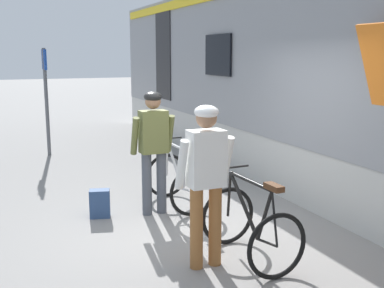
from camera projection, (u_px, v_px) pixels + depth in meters
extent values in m
plane|color=gray|center=(203.00, 232.00, 6.18)|extent=(80.00, 80.00, 0.00)
cube|color=black|center=(218.00, 55.00, 9.33)|extent=(0.04, 1.10, 0.80)
cube|color=black|center=(163.00, 55.00, 12.33)|extent=(0.03, 1.10, 2.29)
cylinder|color=#935B2D|center=(196.00, 228.00, 5.07)|extent=(0.14, 0.14, 0.90)
cylinder|color=#935B2D|center=(215.00, 225.00, 5.15)|extent=(0.14, 0.14, 0.90)
cube|color=white|center=(206.00, 159.00, 4.97)|extent=(0.38, 0.24, 0.60)
cylinder|color=white|center=(182.00, 165.00, 4.91)|extent=(0.09, 0.26, 0.56)
cylinder|color=white|center=(227.00, 160.00, 5.11)|extent=(0.09, 0.26, 0.56)
sphere|color=#9E7051|center=(206.00, 118.00, 4.89)|extent=(0.22, 0.22, 0.22)
ellipsoid|color=white|center=(206.00, 112.00, 4.88)|extent=(0.26, 0.28, 0.14)
cylinder|color=#4C515B|center=(147.00, 184.00, 6.77)|extent=(0.14, 0.14, 0.90)
cylinder|color=#4C515B|center=(161.00, 182.00, 6.86)|extent=(0.14, 0.14, 0.90)
cube|color=olive|center=(153.00, 132.00, 6.67)|extent=(0.38, 0.24, 0.60)
cylinder|color=olive|center=(135.00, 136.00, 6.62)|extent=(0.09, 0.26, 0.56)
cylinder|color=olive|center=(170.00, 134.00, 6.82)|extent=(0.09, 0.26, 0.56)
sphere|color=#9E7051|center=(153.00, 101.00, 6.59)|extent=(0.22, 0.22, 0.22)
ellipsoid|color=black|center=(153.00, 97.00, 6.58)|extent=(0.26, 0.28, 0.14)
torus|color=black|center=(228.00, 216.00, 5.73)|extent=(0.71, 0.08, 0.71)
torus|color=black|center=(277.00, 246.00, 4.82)|extent=(0.71, 0.08, 0.71)
cylinder|color=black|center=(244.00, 205.00, 5.37)|extent=(0.07, 0.65, 0.63)
cylinder|color=black|center=(250.00, 181.00, 5.20)|extent=(0.08, 0.85, 0.04)
cylinder|color=black|center=(265.00, 216.00, 4.99)|extent=(0.05, 0.28, 0.62)
cylinder|color=black|center=(267.00, 243.00, 4.99)|extent=(0.04, 0.36, 0.08)
cylinder|color=black|center=(275.00, 219.00, 4.82)|extent=(0.03, 0.14, 0.56)
cylinder|color=black|center=(229.00, 194.00, 5.66)|extent=(0.04, 0.08, 0.55)
cylinder|color=black|center=(231.00, 168.00, 5.57)|extent=(0.48, 0.04, 0.02)
cube|color=#4C2D19|center=(274.00, 187.00, 4.79)|extent=(0.11, 0.24, 0.06)
torus|color=black|center=(167.00, 175.00, 7.64)|extent=(0.71, 0.07, 0.71)
torus|color=black|center=(193.00, 192.00, 6.72)|extent=(0.71, 0.07, 0.71)
cylinder|color=silver|center=(175.00, 165.00, 7.27)|extent=(0.06, 0.64, 0.63)
cylinder|color=silver|center=(178.00, 147.00, 7.11)|extent=(0.07, 0.85, 0.04)
cylinder|color=silver|center=(186.00, 171.00, 6.89)|extent=(0.05, 0.28, 0.62)
cylinder|color=silver|center=(188.00, 190.00, 6.89)|extent=(0.04, 0.36, 0.08)
cylinder|color=silver|center=(191.00, 172.00, 6.73)|extent=(0.03, 0.14, 0.56)
cylinder|color=silver|center=(167.00, 159.00, 7.56)|extent=(0.03, 0.08, 0.55)
cylinder|color=black|center=(167.00, 139.00, 7.48)|extent=(0.48, 0.04, 0.02)
cube|color=#4C2D19|center=(190.00, 149.00, 6.69)|extent=(0.11, 0.24, 0.06)
cube|color=navy|center=(100.00, 204.00, 6.70)|extent=(0.32, 0.25, 0.40)
cylinder|color=#595B60|center=(47.00, 103.00, 10.62)|extent=(0.08, 0.08, 2.40)
cube|color=#193F99|center=(44.00, 59.00, 10.44)|extent=(0.04, 0.70, 0.44)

